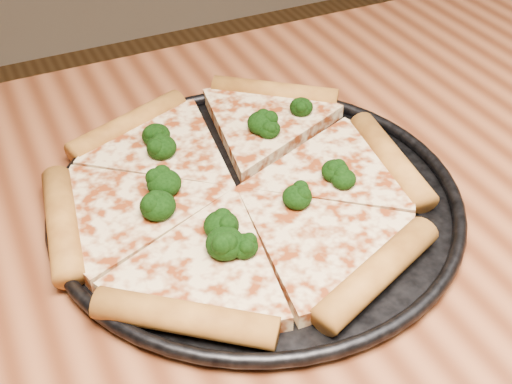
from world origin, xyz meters
name	(u,v)px	position (x,y,z in m)	size (l,w,h in m)	color
dining_table	(377,345)	(0.00, 0.00, 0.66)	(1.20, 0.90, 0.75)	brown
pizza_pan	(256,199)	(-0.06, 0.12, 0.76)	(0.37, 0.37, 0.02)	black
pizza	(237,187)	(-0.07, 0.13, 0.77)	(0.35, 0.37, 0.03)	beige
broccoli_florets	(228,177)	(-0.08, 0.14, 0.78)	(0.21, 0.20, 0.02)	black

